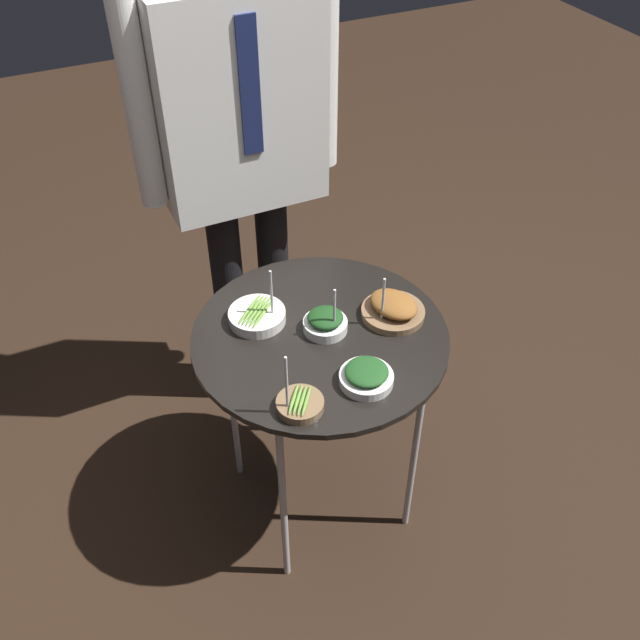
{
  "coord_description": "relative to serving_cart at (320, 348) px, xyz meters",
  "views": [
    {
      "loc": [
        -0.58,
        -1.25,
        1.99
      ],
      "look_at": [
        0.0,
        0.0,
        0.77
      ],
      "focal_mm": 40.0,
      "sensor_mm": 36.0,
      "label": 1
    }
  ],
  "objects": [
    {
      "name": "ground_plane",
      "position": [
        0.0,
        0.0,
        -0.67
      ],
      "size": [
        8.0,
        8.0,
        0.0
      ],
      "primitive_type": "plane",
      "color": "black"
    },
    {
      "name": "serving_cart",
      "position": [
        0.0,
        0.0,
        0.0
      ],
      "size": [
        0.68,
        0.68,
        0.72
      ],
      "color": "black",
      "rests_on": "ground_plane"
    },
    {
      "name": "bowl_spinach_near_rim",
      "position": [
        0.02,
        0.01,
        0.08
      ],
      "size": [
        0.12,
        0.12,
        0.15
      ],
      "color": "white",
      "rests_on": "serving_cart"
    },
    {
      "name": "bowl_asparagus_front_left",
      "position": [
        -0.15,
        -0.21,
        0.07
      ],
      "size": [
        0.11,
        0.11,
        0.18
      ],
      "color": "brown",
      "rests_on": "serving_cart"
    },
    {
      "name": "bowl_spinach_mid_right",
      "position": [
        0.03,
        -0.2,
        0.07
      ],
      "size": [
        0.13,
        0.13,
        0.05
      ],
      "color": "white",
      "rests_on": "serving_cart"
    },
    {
      "name": "bowl_roast_center",
      "position": [
        0.21,
        -0.02,
        0.08
      ],
      "size": [
        0.17,
        0.17,
        0.15
      ],
      "color": "brown",
      "rests_on": "serving_cart"
    },
    {
      "name": "bowl_asparagus_front_right",
      "position": [
        -0.13,
        0.12,
        0.07
      ],
      "size": [
        0.15,
        0.15,
        0.17
      ],
      "color": "silver",
      "rests_on": "serving_cart"
    },
    {
      "name": "waiter_figure",
      "position": [
        0.01,
        0.56,
        0.39
      ],
      "size": [
        0.62,
        0.23,
        1.68
      ],
      "color": "black",
      "rests_on": "ground_plane"
    }
  ]
}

